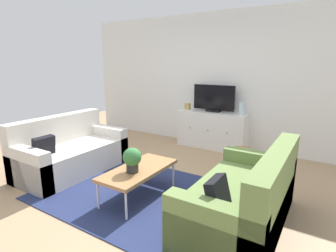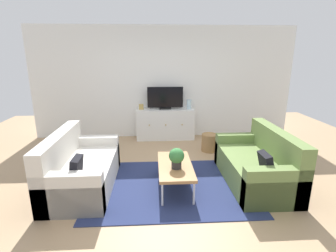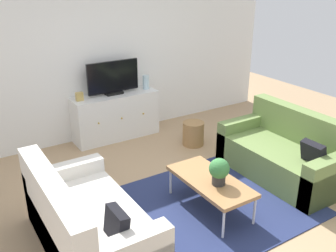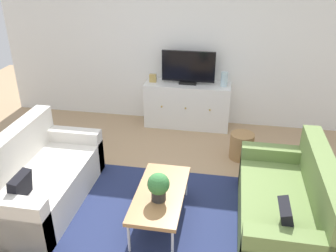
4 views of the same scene
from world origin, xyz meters
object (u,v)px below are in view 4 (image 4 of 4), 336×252
(mantel_clock, at_px, (153,78))
(potted_plant, at_px, (158,186))
(couch_right_side, at_px, (291,209))
(flat_screen_tv, at_px, (188,68))
(glass_vase, at_px, (224,79))
(coffee_table, at_px, (160,194))
(wicker_basket, at_px, (242,146))
(tv_console, at_px, (187,105))
(couch_left_side, at_px, (37,180))

(mantel_clock, bearing_deg, potted_plant, -76.53)
(potted_plant, bearing_deg, couch_right_side, 9.31)
(potted_plant, bearing_deg, flat_screen_tv, 90.89)
(glass_vase, bearing_deg, coffee_table, -102.55)
(mantel_clock, bearing_deg, coffee_table, -76.03)
(wicker_basket, bearing_deg, mantel_clock, 148.29)
(tv_console, bearing_deg, coffee_table, -89.25)
(flat_screen_tv, bearing_deg, couch_left_side, -121.51)
(coffee_table, distance_m, wicker_basket, 1.79)
(couch_left_side, height_order, coffee_table, couch_left_side)
(potted_plant, height_order, glass_vase, glass_vase)
(coffee_table, height_order, flat_screen_tv, flat_screen_tv)
(potted_plant, height_order, flat_screen_tv, flat_screen_tv)
(tv_console, height_order, wicker_basket, tv_console)
(couch_left_side, xyz_separation_m, flat_screen_tv, (1.47, 2.39, 0.72))
(flat_screen_tv, bearing_deg, tv_console, -90.00)
(couch_right_side, bearing_deg, tv_console, 120.66)
(tv_console, distance_m, mantel_clock, 0.73)
(mantel_clock, bearing_deg, couch_left_side, -110.46)
(potted_plant, bearing_deg, glass_vase, 78.23)
(potted_plant, bearing_deg, couch_left_side, 171.55)
(mantel_clock, bearing_deg, wicker_basket, -31.71)
(couch_right_side, distance_m, coffee_table, 1.38)
(couch_left_side, distance_m, wicker_basket, 2.79)
(couch_left_side, bearing_deg, flat_screen_tv, 58.49)
(coffee_table, height_order, tv_console, tv_console)
(couch_left_side, relative_size, glass_vase, 7.30)
(glass_vase, bearing_deg, couch_left_side, -130.81)
(tv_console, height_order, glass_vase, glass_vase)
(couch_right_side, distance_m, glass_vase, 2.58)
(flat_screen_tv, xyz_separation_m, mantel_clock, (-0.58, -0.02, -0.20))
(coffee_table, distance_m, flat_screen_tv, 2.57)
(potted_plant, relative_size, flat_screen_tv, 0.36)
(potted_plant, xyz_separation_m, glass_vase, (0.54, 2.60, 0.30))
(wicker_basket, bearing_deg, coffee_table, -119.61)
(glass_vase, bearing_deg, wicker_basket, -70.35)
(potted_plant, bearing_deg, wicker_basket, 62.54)
(couch_right_side, height_order, coffee_table, couch_right_side)
(couch_right_side, height_order, mantel_clock, couch_right_side)
(couch_right_side, xyz_separation_m, flat_screen_tv, (-1.41, 2.39, 0.72))
(flat_screen_tv, height_order, mantel_clock, flat_screen_tv)
(couch_left_side, bearing_deg, couch_right_side, 0.00)
(coffee_table, relative_size, potted_plant, 3.51)
(couch_right_side, height_order, flat_screen_tv, flat_screen_tv)
(tv_console, distance_m, glass_vase, 0.76)
(potted_plant, distance_m, glass_vase, 2.67)
(couch_left_side, bearing_deg, mantel_clock, 69.54)
(coffee_table, bearing_deg, flat_screen_tv, 90.75)
(wicker_basket, bearing_deg, tv_console, 134.64)
(couch_right_side, xyz_separation_m, glass_vase, (-0.83, 2.37, 0.57))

